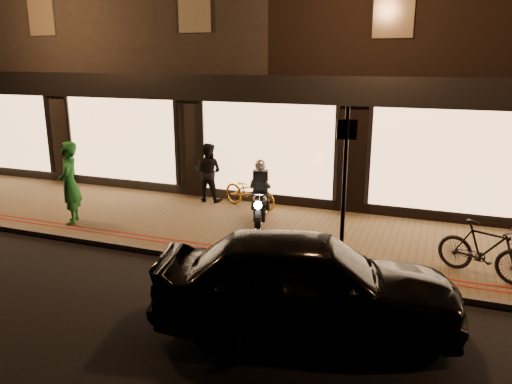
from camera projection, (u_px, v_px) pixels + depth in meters
ground at (199, 262)px, 9.88m from camera, size 90.00×90.00×0.00m
sidewalk at (238, 228)px, 11.67m from camera, size 50.00×4.00×0.12m
kerb_stone at (200, 259)px, 9.91m from camera, size 50.00×0.14×0.12m
red_kerb_lines at (211, 247)px, 10.35m from camera, size 50.00×0.26×0.01m
building_row at (317, 48)px, 16.88m from camera, size 48.00×10.11×8.50m
motorcycle at (260, 202)px, 11.35m from camera, size 0.78×1.89×1.59m
sign_post at (344, 181)px, 8.87m from camera, size 0.34×0.13×3.00m
bicycle_gold at (249, 191)px, 12.92m from camera, size 1.80×1.17×0.89m
bicycle_dark at (484, 250)px, 8.83m from camera, size 1.73×1.09×1.01m
person_green at (70, 183)px, 11.63m from camera, size 0.77×0.85×1.94m
person_dark at (208, 172)px, 13.50m from camera, size 0.79×0.63×1.60m
parked_car at (307, 281)px, 7.28m from camera, size 4.77×2.87×1.52m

